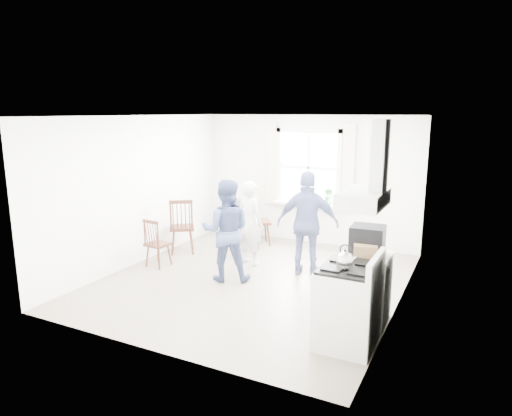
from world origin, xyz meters
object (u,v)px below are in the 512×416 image
at_px(windsor_chair_b, 154,238).
at_px(person_left, 250,223).
at_px(stereo_stack, 367,240).
at_px(person_right, 308,224).
at_px(low_cabinet, 368,288).
at_px(gas_stove, 348,305).
at_px(windsor_chair_a, 247,227).
at_px(windsor_chair_c, 182,221).
at_px(person_mid, 226,230).

relative_size(windsor_chair_b, person_left, 0.58).
bearing_deg(windsor_chair_b, person_left, 33.23).
height_order(stereo_stack, person_right, person_right).
relative_size(low_cabinet, person_right, 0.52).
height_order(gas_stove, person_left, person_left).
xyz_separation_m(gas_stove, stereo_stack, (0.02, 0.70, 0.60)).
distance_m(windsor_chair_a, windsor_chair_c, 1.24).
xyz_separation_m(gas_stove, windsor_chair_a, (-2.64, 2.52, 0.05)).
height_order(gas_stove, windsor_chair_c, gas_stove).
bearing_deg(person_left, windsor_chair_c, 19.34).
relative_size(gas_stove, person_left, 0.75).
relative_size(windsor_chair_a, person_left, 0.59).
relative_size(stereo_stack, person_left, 0.29).
height_order(low_cabinet, windsor_chair_a, low_cabinet).
bearing_deg(person_left, windsor_chair_b, 49.71).
relative_size(gas_stove, person_mid, 0.69).
bearing_deg(gas_stove, person_left, 138.72).
bearing_deg(windsor_chair_b, low_cabinet, -6.44).
bearing_deg(windsor_chair_a, windsor_chair_c, -153.56).
bearing_deg(gas_stove, windsor_chair_c, 152.21).
bearing_deg(person_right, person_left, -16.32).
height_order(stereo_stack, person_mid, person_mid).
bearing_deg(person_right, windsor_chair_b, 5.18).
height_order(windsor_chair_b, person_right, person_right).
xyz_separation_m(windsor_chair_a, windsor_chair_c, (-1.10, -0.55, 0.12)).
height_order(gas_stove, person_mid, person_mid).
relative_size(gas_stove, windsor_chair_a, 1.28).
height_order(windsor_chair_b, windsor_chair_c, windsor_chair_c).
relative_size(windsor_chair_b, person_right, 0.50).
bearing_deg(person_left, low_cabinet, 167.21).
height_order(low_cabinet, person_mid, person_mid).
height_order(windsor_chair_b, person_mid, person_mid).
xyz_separation_m(gas_stove, windsor_chair_b, (-3.73, 1.13, 0.04)).
bearing_deg(low_cabinet, gas_stove, -95.68).
bearing_deg(low_cabinet, windsor_chair_b, 173.56).
xyz_separation_m(windsor_chair_c, person_right, (2.50, 0.03, 0.21)).
xyz_separation_m(windsor_chair_b, person_mid, (1.41, 0.05, 0.29)).
height_order(stereo_stack, windsor_chair_a, stereo_stack).
bearing_deg(person_mid, windsor_chair_b, -22.49).
height_order(windsor_chair_c, person_right, person_right).
bearing_deg(person_left, gas_stove, 155.20).
distance_m(gas_stove, person_left, 3.11).
bearing_deg(gas_stove, person_right, 121.83).
bearing_deg(person_mid, windsor_chair_c, -53.64).
relative_size(stereo_stack, person_right, 0.25).
xyz_separation_m(windsor_chair_a, person_right, (1.40, -0.52, 0.33)).
xyz_separation_m(low_cabinet, windsor_chair_c, (-3.81, 1.27, 0.20)).
bearing_deg(windsor_chair_a, stereo_stack, -34.31).
bearing_deg(person_right, gas_stove, 107.54).
height_order(person_left, person_right, person_right).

